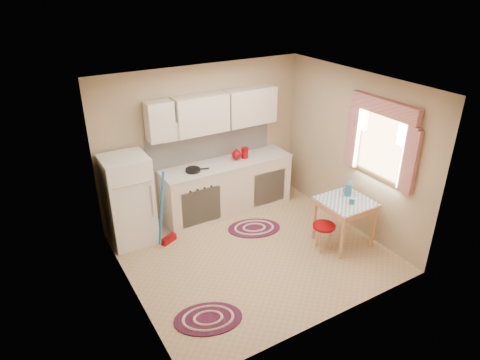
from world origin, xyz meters
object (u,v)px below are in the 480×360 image
(table, at_px, (344,222))
(stool, at_px, (323,237))
(fridge, at_px, (129,200))
(base_cabinets, at_px, (227,188))

(table, bearing_deg, stool, 178.69)
(fridge, distance_m, base_cabinets, 1.72)
(fridge, relative_size, table, 1.94)
(base_cabinets, relative_size, stool, 5.36)
(base_cabinets, relative_size, table, 3.12)
(fridge, height_order, base_cabinets, fridge)
(table, xyz_separation_m, stool, (-0.38, 0.01, -0.15))
(base_cabinets, bearing_deg, fridge, -178.32)
(base_cabinets, height_order, table, base_cabinets)
(fridge, bearing_deg, stool, -35.47)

